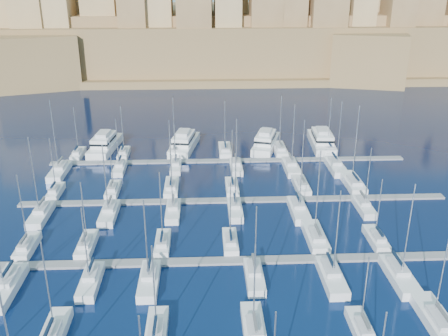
{
  "coord_description": "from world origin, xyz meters",
  "views": [
    {
      "loc": [
        -6.05,
        -78.94,
        42.53
      ],
      "look_at": [
        -2.26,
        6.0,
        8.7
      ],
      "focal_mm": 40.0,
      "sensor_mm": 36.0,
      "label": 1
    }
  ],
  "objects_px": {
    "sailboat_4": "(362,329)",
    "motor_yacht_c": "(266,142)",
    "motor_yacht_a": "(105,144)",
    "motor_yacht_b": "(184,142)",
    "motor_yacht_d": "(322,140)",
    "sailboat_2": "(156,332)"
  },
  "relations": [
    {
      "from": "sailboat_4",
      "to": "motor_yacht_d",
      "type": "height_order",
      "value": "sailboat_4"
    },
    {
      "from": "sailboat_4",
      "to": "motor_yacht_c",
      "type": "relative_size",
      "value": 0.66
    },
    {
      "from": "motor_yacht_d",
      "to": "sailboat_2",
      "type": "bearing_deg",
      "value": -117.53
    },
    {
      "from": "sailboat_2",
      "to": "motor_yacht_a",
      "type": "xyz_separation_m",
      "value": [
        -18.64,
        70.26,
        0.99
      ]
    },
    {
      "from": "motor_yacht_a",
      "to": "motor_yacht_b",
      "type": "bearing_deg",
      "value": 0.27
    },
    {
      "from": "motor_yacht_b",
      "to": "motor_yacht_d",
      "type": "xyz_separation_m",
      "value": [
        35.41,
        0.19,
        0.0
      ]
    },
    {
      "from": "sailboat_4",
      "to": "motor_yacht_a",
      "type": "bearing_deg",
      "value": 122.03
    },
    {
      "from": "motor_yacht_a",
      "to": "motor_yacht_d",
      "type": "relative_size",
      "value": 0.97
    },
    {
      "from": "sailboat_4",
      "to": "motor_yacht_d",
      "type": "distance_m",
      "value": 71.93
    },
    {
      "from": "motor_yacht_c",
      "to": "motor_yacht_d",
      "type": "bearing_deg",
      "value": 2.04
    },
    {
      "from": "motor_yacht_c",
      "to": "motor_yacht_d",
      "type": "distance_m",
      "value": 14.59
    },
    {
      "from": "sailboat_4",
      "to": "motor_yacht_b",
      "type": "xyz_separation_m",
      "value": [
        -24.27,
        70.87,
        1.02
      ]
    },
    {
      "from": "motor_yacht_a",
      "to": "motor_yacht_b",
      "type": "xyz_separation_m",
      "value": [
        20.0,
        0.1,
        -0.0
      ]
    },
    {
      "from": "motor_yacht_a",
      "to": "motor_yacht_d",
      "type": "height_order",
      "value": "same"
    },
    {
      "from": "motor_yacht_a",
      "to": "motor_yacht_b",
      "type": "distance_m",
      "value": 20.0
    },
    {
      "from": "motor_yacht_a",
      "to": "motor_yacht_c",
      "type": "relative_size",
      "value": 1.01
    },
    {
      "from": "motor_yacht_b",
      "to": "motor_yacht_d",
      "type": "height_order",
      "value": "same"
    },
    {
      "from": "sailboat_4",
      "to": "sailboat_2",
      "type": "bearing_deg",
      "value": 178.84
    },
    {
      "from": "sailboat_4",
      "to": "motor_yacht_c",
      "type": "xyz_separation_m",
      "value": [
        -3.45,
        70.54,
        1.02
      ]
    },
    {
      "from": "motor_yacht_d",
      "to": "sailboat_4",
      "type": "bearing_deg",
      "value": -98.9
    },
    {
      "from": "motor_yacht_c",
      "to": "motor_yacht_d",
      "type": "height_order",
      "value": "same"
    },
    {
      "from": "sailboat_4",
      "to": "motor_yacht_a",
      "type": "relative_size",
      "value": 0.66
    }
  ]
}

